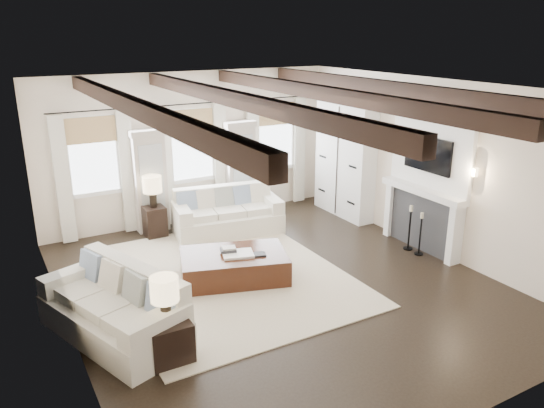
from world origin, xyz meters
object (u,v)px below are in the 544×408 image
sofa_back (227,215)px  ottoman (234,266)px  side_table_front (168,340)px  sofa_left (117,310)px  side_table_back (155,222)px

sofa_back → ottoman: 2.22m
sofa_back → side_table_front: 4.50m
sofa_back → ottoman: sofa_back is taller
sofa_back → ottoman: size_ratio=1.32×
sofa_back → sofa_left: (-2.97, -2.82, 0.01)m
sofa_left → side_table_back: 3.68m
sofa_back → sofa_left: size_ratio=0.93×
sofa_left → ottoman: 2.27m
sofa_left → side_table_back: (1.59, 3.32, -0.07)m
ottoman → side_table_back: size_ratio=2.80×
sofa_back → side_table_front: (-2.56, -3.71, -0.11)m
sofa_left → side_table_front: 0.98m
ottoman → sofa_left: bearing=-142.5°
sofa_left → side_table_front: sofa_left is taller
sofa_left → ottoman: (2.13, 0.77, -0.16)m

